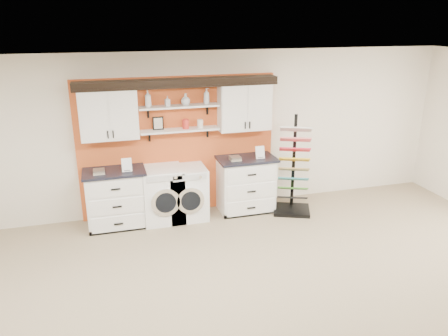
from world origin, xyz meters
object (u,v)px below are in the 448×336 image
object	(u,v)px
base_cabinet_right	(246,184)
base_cabinet_left	(116,198)
washer	(163,194)
dryer	(187,192)
sample_rack	(293,183)

from	to	relation	value
base_cabinet_right	base_cabinet_left	bearing A→B (deg)	180.00
washer	dryer	size ratio (longest dim) A/B	1.04
washer	base_cabinet_right	bearing A→B (deg)	0.13
base_cabinet_right	sample_rack	distance (m)	0.83
base_cabinet_left	washer	world-z (taller)	base_cabinet_left
washer	sample_rack	xyz separation A→B (m)	(2.27, -0.28, 0.07)
base_cabinet_left	washer	distance (m)	0.77
base_cabinet_left	dryer	world-z (taller)	base_cabinet_left
base_cabinet_left	washer	bearing A→B (deg)	-0.25
dryer	washer	bearing A→B (deg)	180.00
sample_rack	base_cabinet_left	bearing A→B (deg)	-162.59
dryer	base_cabinet_left	bearing A→B (deg)	179.84
base_cabinet_left	washer	size ratio (longest dim) A/B	1.05
dryer	sample_rack	xyz separation A→B (m)	(1.86, -0.28, 0.09)
base_cabinet_right	sample_rack	xyz separation A→B (m)	(0.78, -0.28, 0.05)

